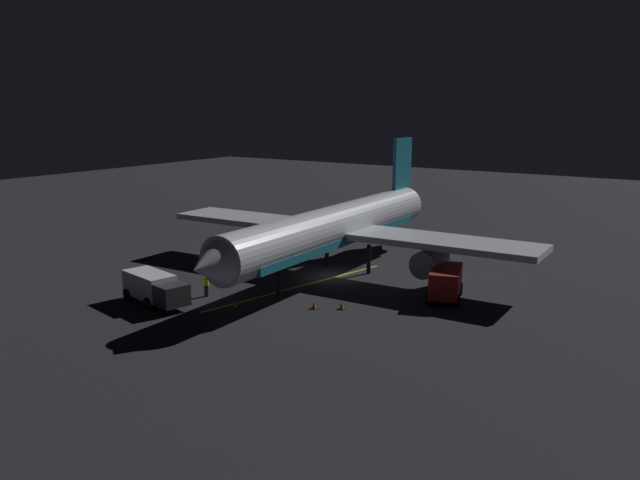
{
  "coord_description": "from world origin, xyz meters",
  "views": [
    {
      "loc": [
        -27.75,
        44.27,
        14.28
      ],
      "look_at": [
        0.0,
        2.0,
        3.5
      ],
      "focal_mm": 36.05,
      "sensor_mm": 36.0,
      "label": 1
    }
  ],
  "objects_px": {
    "baggage_truck": "(154,288)",
    "traffic_cone_near_right": "(342,306)",
    "traffic_cone_far": "(314,305)",
    "airliner": "(337,228)",
    "ground_crew_worker": "(206,285)",
    "traffic_cone_under_wing": "(185,294)",
    "traffic_cone_near_left": "(236,304)",
    "catering_truck": "(446,281)"
  },
  "relations": [
    {
      "from": "traffic_cone_near_left",
      "to": "traffic_cone_under_wing",
      "type": "xyz_separation_m",
      "value": [
        4.87,
        0.15,
        0.0
      ]
    },
    {
      "from": "traffic_cone_near_left",
      "to": "traffic_cone_under_wing",
      "type": "relative_size",
      "value": 1.0
    },
    {
      "from": "baggage_truck",
      "to": "catering_truck",
      "type": "relative_size",
      "value": 0.95
    },
    {
      "from": "airliner",
      "to": "traffic_cone_far",
      "type": "height_order",
      "value": "airliner"
    },
    {
      "from": "ground_crew_worker",
      "to": "baggage_truck",
      "type": "bearing_deg",
      "value": 62.07
    },
    {
      "from": "catering_truck",
      "to": "ground_crew_worker",
      "type": "distance_m",
      "value": 18.08
    },
    {
      "from": "baggage_truck",
      "to": "traffic_cone_near_left",
      "type": "distance_m",
      "value": 6.1
    },
    {
      "from": "baggage_truck",
      "to": "traffic_cone_under_wing",
      "type": "relative_size",
      "value": 11.54
    },
    {
      "from": "catering_truck",
      "to": "ground_crew_worker",
      "type": "xyz_separation_m",
      "value": [
        15.19,
        9.8,
        -0.36
      ]
    },
    {
      "from": "ground_crew_worker",
      "to": "traffic_cone_near_right",
      "type": "height_order",
      "value": "ground_crew_worker"
    },
    {
      "from": "catering_truck",
      "to": "traffic_cone_under_wing",
      "type": "bearing_deg",
      "value": 33.21
    },
    {
      "from": "traffic_cone_near_left",
      "to": "traffic_cone_far",
      "type": "bearing_deg",
      "value": -150.19
    },
    {
      "from": "baggage_truck",
      "to": "traffic_cone_far",
      "type": "height_order",
      "value": "baggage_truck"
    },
    {
      "from": "baggage_truck",
      "to": "airliner",
      "type": "bearing_deg",
      "value": -115.7
    },
    {
      "from": "baggage_truck",
      "to": "catering_truck",
      "type": "xyz_separation_m",
      "value": [
        -17.02,
        -13.24,
        0.07
      ]
    },
    {
      "from": "ground_crew_worker",
      "to": "traffic_cone_near_left",
      "type": "height_order",
      "value": "ground_crew_worker"
    },
    {
      "from": "baggage_truck",
      "to": "traffic_cone_near_right",
      "type": "bearing_deg",
      "value": -151.86
    },
    {
      "from": "catering_truck",
      "to": "baggage_truck",
      "type": "bearing_deg",
      "value": 37.89
    },
    {
      "from": "baggage_truck",
      "to": "traffic_cone_near_left",
      "type": "bearing_deg",
      "value": -154.24
    },
    {
      "from": "baggage_truck",
      "to": "ground_crew_worker",
      "type": "bearing_deg",
      "value": -117.93
    },
    {
      "from": "baggage_truck",
      "to": "traffic_cone_near_right",
      "type": "distance_m",
      "value": 13.64
    },
    {
      "from": "ground_crew_worker",
      "to": "traffic_cone_under_wing",
      "type": "height_order",
      "value": "ground_crew_worker"
    },
    {
      "from": "airliner",
      "to": "traffic_cone_near_left",
      "type": "distance_m",
      "value": 12.18
    },
    {
      "from": "airliner",
      "to": "catering_truck",
      "type": "height_order",
      "value": "airliner"
    },
    {
      "from": "traffic_cone_under_wing",
      "to": "traffic_cone_near_right",
      "type": "bearing_deg",
      "value": -160.98
    },
    {
      "from": "catering_truck",
      "to": "traffic_cone_near_right",
      "type": "relative_size",
      "value": 12.14
    },
    {
      "from": "airliner",
      "to": "baggage_truck",
      "type": "height_order",
      "value": "airliner"
    },
    {
      "from": "traffic_cone_near_right",
      "to": "baggage_truck",
      "type": "bearing_deg",
      "value": 28.14
    },
    {
      "from": "traffic_cone_far",
      "to": "airliner",
      "type": "bearing_deg",
      "value": -68.01
    },
    {
      "from": "airliner",
      "to": "ground_crew_worker",
      "type": "bearing_deg",
      "value": 65.04
    },
    {
      "from": "traffic_cone_near_left",
      "to": "traffic_cone_near_right",
      "type": "bearing_deg",
      "value": -149.97
    },
    {
      "from": "ground_crew_worker",
      "to": "traffic_cone_near_right",
      "type": "relative_size",
      "value": 3.16
    },
    {
      "from": "ground_crew_worker",
      "to": "airliner",
      "type": "bearing_deg",
      "value": -114.96
    },
    {
      "from": "catering_truck",
      "to": "traffic_cone_far",
      "type": "distance_m",
      "value": 10.36
    },
    {
      "from": "catering_truck",
      "to": "ground_crew_worker",
      "type": "height_order",
      "value": "catering_truck"
    },
    {
      "from": "catering_truck",
      "to": "traffic_cone_under_wing",
      "type": "xyz_separation_m",
      "value": [
        16.45,
        10.77,
        -0.99
      ]
    },
    {
      "from": "catering_truck",
      "to": "traffic_cone_near_right",
      "type": "bearing_deg",
      "value": 53.69
    },
    {
      "from": "ground_crew_worker",
      "to": "traffic_cone_far",
      "type": "height_order",
      "value": "ground_crew_worker"
    },
    {
      "from": "airliner",
      "to": "traffic_cone_under_wing",
      "type": "xyz_separation_m",
      "value": [
        6.23,
        11.63,
        -3.82
      ]
    },
    {
      "from": "traffic_cone_under_wing",
      "to": "traffic_cone_far",
      "type": "bearing_deg",
      "value": -163.22
    },
    {
      "from": "traffic_cone_near_left",
      "to": "traffic_cone_near_right",
      "type": "height_order",
      "value": "same"
    },
    {
      "from": "traffic_cone_near_left",
      "to": "traffic_cone_under_wing",
      "type": "distance_m",
      "value": 4.87
    }
  ]
}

